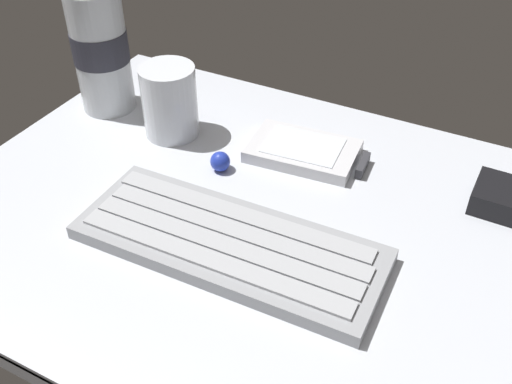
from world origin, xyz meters
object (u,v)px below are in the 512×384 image
(handheld_device, at_px, (308,152))
(juice_cup, at_px, (170,104))
(water_bottle, at_px, (99,40))
(charger_block, at_px, (509,200))
(keyboard, at_px, (225,241))
(trackball_mouse, at_px, (220,161))

(handheld_device, bearing_deg, juice_cup, -170.78)
(handheld_device, distance_m, juice_cup, 0.17)
(water_bottle, xyz_separation_m, charger_block, (0.48, 0.02, -0.08))
(keyboard, distance_m, trackball_mouse, 0.12)
(water_bottle, distance_m, trackball_mouse, 0.22)
(water_bottle, height_order, trackball_mouse, water_bottle)
(handheld_device, relative_size, juice_cup, 1.56)
(charger_block, height_order, trackball_mouse, charger_block)
(water_bottle, bearing_deg, trackball_mouse, -15.32)
(charger_block, bearing_deg, keyboard, -141.43)
(water_bottle, bearing_deg, keyboard, -31.26)
(handheld_device, bearing_deg, trackball_mouse, -139.62)
(trackball_mouse, bearing_deg, keyboard, -57.85)
(keyboard, relative_size, trackball_mouse, 13.29)
(charger_block, bearing_deg, juice_cup, -174.39)
(water_bottle, height_order, charger_block, water_bottle)
(juice_cup, relative_size, trackball_mouse, 3.86)
(handheld_device, relative_size, charger_block, 1.89)
(juice_cup, xyz_separation_m, trackball_mouse, (0.09, -0.04, -0.03))
(handheld_device, height_order, water_bottle, water_bottle)
(juice_cup, height_order, charger_block, juice_cup)
(keyboard, height_order, juice_cup, juice_cup)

